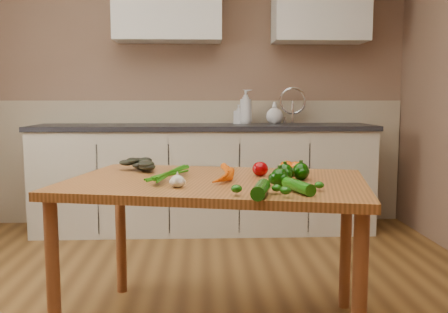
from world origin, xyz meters
name	(u,v)px	position (x,y,z in m)	size (l,w,h in m)	color
room	(159,69)	(0.00, 0.17, 1.25)	(4.04, 5.04, 2.64)	brown
counter_run	(206,176)	(0.21, 2.19, 0.46)	(2.84, 0.64, 1.14)	#BCB39C
upper_cabinets	(240,0)	(0.51, 2.32, 1.95)	(2.15, 0.35, 0.70)	silver
table	(216,197)	(0.25, 0.30, 0.66)	(1.54, 1.16, 0.74)	#AD6832
soap_bottle_a	(246,107)	(0.56, 2.29, 1.05)	(0.11, 0.11, 0.30)	silver
soap_bottle_b	(238,114)	(0.50, 2.32, 0.98)	(0.08, 0.08, 0.17)	silver
soap_bottle_c	(275,113)	(0.82, 2.32, 0.99)	(0.15, 0.15, 0.19)	silver
carrot_bunch	(208,173)	(0.21, 0.28, 0.77)	(0.26, 0.20, 0.07)	#EC5805
leafy_greens	(139,162)	(-0.15, 0.60, 0.79)	(0.20, 0.18, 0.10)	black
garlic_bulb	(177,181)	(0.08, 0.10, 0.77)	(0.06, 0.06, 0.05)	silver
pepper_a	(285,173)	(0.56, 0.23, 0.78)	(0.08, 0.08, 0.08)	#083102
pepper_b	(301,171)	(0.65, 0.27, 0.78)	(0.08, 0.08, 0.08)	#083102
pepper_c	(280,177)	(0.52, 0.10, 0.78)	(0.08, 0.08, 0.08)	#083102
tomato_a	(260,169)	(0.47, 0.39, 0.78)	(0.08, 0.08, 0.07)	#8B0205
tomato_b	(286,167)	(0.61, 0.45, 0.77)	(0.08, 0.08, 0.07)	#C94405
tomato_c	(296,169)	(0.64, 0.38, 0.78)	(0.08, 0.08, 0.07)	#C94405
zucchini_a	(298,186)	(0.57, -0.04, 0.77)	(0.05, 0.05, 0.20)	#104A08
zucchini_b	(261,190)	(0.41, -0.12, 0.77)	(0.06, 0.06, 0.19)	#104A08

